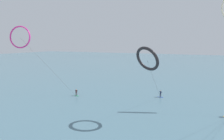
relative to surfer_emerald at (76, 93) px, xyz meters
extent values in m
cube|color=slate|center=(12.76, 77.72, -0.78)|extent=(400.00, 200.00, 0.08)
ellipsoid|color=#199351|center=(0.00, -0.01, -0.71)|extent=(1.40, 0.40, 0.06)
cylinder|color=black|center=(0.03, 0.13, -0.28)|extent=(0.12, 0.12, 0.80)
cylinder|color=black|center=(-0.03, -0.14, -0.28)|extent=(0.12, 0.12, 0.80)
cube|color=black|center=(0.00, -0.01, 0.43)|extent=(0.27, 0.36, 0.62)
sphere|color=tan|center=(0.00, -0.01, 0.85)|extent=(0.22, 0.22, 0.22)
cylinder|color=black|center=(0.05, 0.32, 0.48)|extent=(0.51, 0.21, 0.39)
cylinder|color=black|center=(-0.05, -0.10, 0.48)|extent=(0.51, 0.21, 0.39)
ellipsoid|color=#2647B7|center=(18.63, 7.42, -0.71)|extent=(1.40, 0.40, 0.06)
cylinder|color=#191E38|center=(18.70, 7.54, -0.28)|extent=(0.12, 0.12, 0.80)
cylinder|color=#191E38|center=(18.57, 7.29, -0.28)|extent=(0.12, 0.12, 0.80)
cube|color=#191E38|center=(18.63, 7.42, 0.43)|extent=(0.32, 0.38, 0.62)
sphere|color=tan|center=(18.63, 7.42, 0.85)|extent=(0.22, 0.22, 0.22)
cylinder|color=#191E38|center=(18.73, 7.73, 0.48)|extent=(0.49, 0.31, 0.39)
cylinder|color=#191E38|center=(18.53, 7.34, 0.48)|extent=(0.49, 0.31, 0.39)
torus|color=black|center=(18.08, -6.47, 9.49)|extent=(4.49, 3.72, 3.78)
cylinder|color=#3F3F3F|center=(18.36, 0.47, 4.23)|extent=(0.58, 13.90, 10.11)
torus|color=#CC288E|center=(-13.13, -3.72, 13.30)|extent=(5.42, 2.55, 5.39)
cylinder|color=#3F3F3F|center=(-6.56, -1.87, 6.16)|extent=(13.15, 3.74, 13.98)
camera|label=1|loc=(22.86, -29.53, 11.66)|focal=25.14mm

